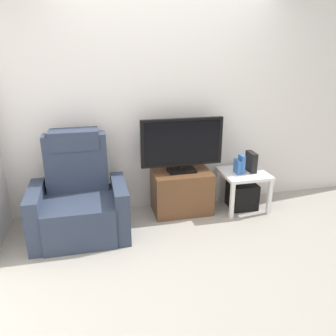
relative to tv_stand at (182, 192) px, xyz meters
name	(u,v)px	position (x,y,z in m)	size (l,w,h in m)	color
ground_plane	(192,250)	(-0.12, -0.85, -0.25)	(6.40, 6.40, 0.00)	#9E998E
wall_back	(166,101)	(-0.12, 0.28, 1.05)	(6.40, 0.06, 2.60)	silver
tv_stand	(182,192)	(0.00, 0.00, 0.00)	(0.68, 0.44, 0.51)	brown
television	(182,144)	(0.00, 0.02, 0.59)	(0.96, 0.20, 0.63)	black
recliner_armchair	(79,201)	(-1.18, -0.24, 0.12)	(0.98, 0.78, 1.08)	#2D384C
side_table	(243,178)	(0.76, -0.06, 0.14)	(0.54, 0.54, 0.46)	white
subwoofer_box	(242,195)	(0.76, -0.06, -0.10)	(0.32, 0.32, 0.32)	black
book_leftmost	(237,167)	(0.66, -0.08, 0.29)	(0.04, 0.13, 0.17)	#3366B2
book_middle	(241,164)	(0.71, -0.08, 0.32)	(0.04, 0.12, 0.22)	#3366B2
game_console	(251,162)	(0.85, -0.05, 0.33)	(0.07, 0.20, 0.24)	black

